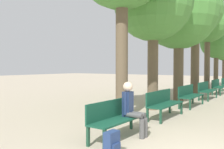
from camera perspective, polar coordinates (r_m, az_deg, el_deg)
bench_row_0 at (r=5.85m, az=0.99°, el=-9.39°), size 0.51×1.85×0.86m
bench_row_1 at (r=8.22m, az=11.58°, el=-6.15°), size 0.51×1.85×0.86m
bench_row_2 at (r=10.76m, az=17.25°, el=-4.30°), size 0.51×1.85×0.86m
bench_row_3 at (r=13.37m, az=20.73°, el=-3.14°), size 0.51×1.85×0.86m
bench_row_4 at (r=16.01m, az=23.06°, el=-2.36°), size 0.51×1.85×0.86m
tree_row_1 at (r=9.94m, az=9.39°, el=15.90°), size 3.00×3.00×5.61m
tree_row_2 at (r=12.52m, az=15.05°, el=13.77°), size 3.64×3.64×6.10m
tree_row_3 at (r=15.10m, az=18.55°, el=13.55°), size 2.96×2.96×6.30m
tree_row_4 at (r=17.62m, az=21.01°, el=10.87°), size 2.63×2.63×5.82m
tree_row_5 at (r=20.01m, az=22.74°, el=6.59°), size 2.30×2.30×4.54m
tree_row_6 at (r=22.96m, az=24.29°, el=5.61°), size 2.22×2.22×4.36m
person_seated at (r=5.96m, az=4.60°, el=-7.47°), size 0.60×0.34×1.28m
backpack at (r=4.68m, az=-0.01°, el=-15.75°), size 0.21×0.31×0.48m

